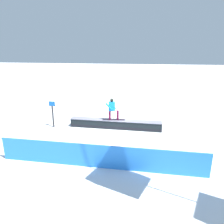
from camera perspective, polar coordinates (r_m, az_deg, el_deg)
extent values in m
plane|color=white|center=(13.66, 0.91, -4.49)|extent=(120.00, 120.00, 0.00)
cube|color=black|center=(13.57, 0.91, -3.42)|extent=(5.93, 0.53, 0.55)
cube|color=black|center=(13.61, 0.91, -3.96)|extent=(5.94, 0.54, 0.13)
cube|color=gray|center=(13.47, 0.92, -2.24)|extent=(5.94, 0.59, 0.04)
cube|color=black|center=(13.47, 0.46, -2.11)|extent=(1.46, 0.46, 0.01)
cylinder|color=maroon|center=(13.38, -0.64, -0.85)|extent=(0.16, 0.16, 0.60)
cylinder|color=maroon|center=(13.37, 1.57, -0.86)|extent=(0.16, 0.16, 0.60)
cube|color=#168BE2|center=(13.21, -0.05, 1.58)|extent=(0.43, 0.29, 0.57)
sphere|color=black|center=(13.11, -0.05, 3.26)|extent=(0.22, 0.22, 0.22)
cylinder|color=#168BE2|center=(13.05, -0.86, 1.52)|extent=(0.46, 0.15, 0.46)
cylinder|color=#168BE2|center=(13.36, 0.39, 1.89)|extent=(0.35, 0.14, 0.53)
cube|color=#2A81ED|center=(9.19, -3.56, -12.09)|extent=(9.13, 0.12, 1.09)
cylinder|color=#262628|center=(14.19, -15.89, -1.22)|extent=(0.10, 0.10, 1.45)
cube|color=blue|center=(13.96, -16.18, 2.19)|extent=(0.40, 0.04, 0.30)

